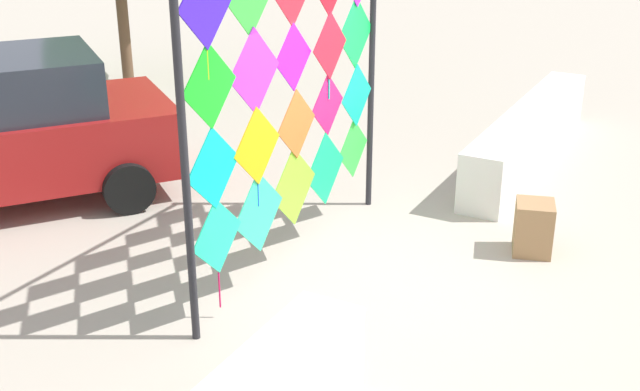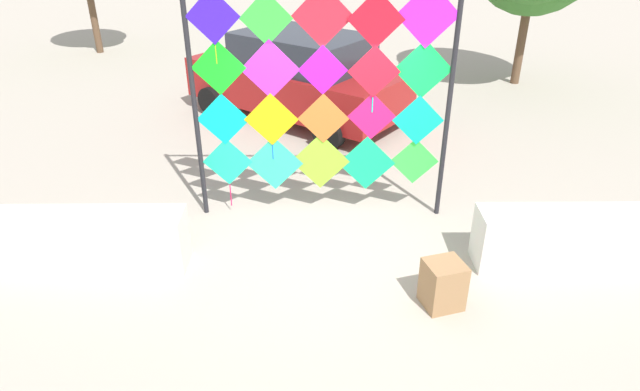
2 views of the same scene
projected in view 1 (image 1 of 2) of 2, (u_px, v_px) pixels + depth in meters
name	position (u px, v px, depth m)	size (l,w,h in m)	color
ground	(385.00, 276.00, 8.15)	(120.00, 120.00, 0.00)	#ADA393
plaza_ledge_right	(529.00, 135.00, 11.19)	(4.56, 0.54, 0.75)	silver
kite_display_rack	(294.00, 83.00, 7.76)	(3.52, 0.13, 3.31)	#232328
cardboard_box_large	(533.00, 228.00, 8.55)	(0.42, 0.39, 0.57)	#9E754C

